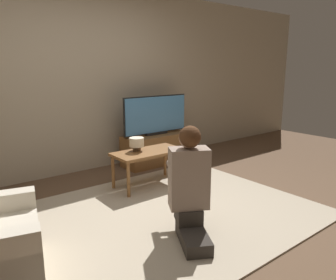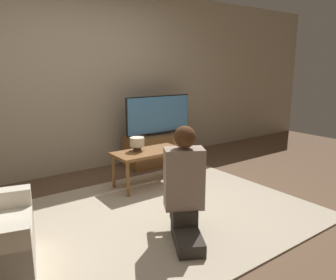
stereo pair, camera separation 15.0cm
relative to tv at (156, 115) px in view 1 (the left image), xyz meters
The scene contains 8 objects.
ground_plane 1.98m from the tv, 123.34° to the right, with size 10.00×10.00×0.00m, color brown.
wall_back 1.21m from the tv, 157.99° to the left, with size 10.00×0.06×2.60m.
rug 1.98m from the tv, 123.34° to the right, with size 2.95×2.34×0.02m.
tv_stand 0.53m from the tv, 90.00° to the right, with size 1.07×0.42×0.46m.
tv is the anchor object (origin of this frame).
coffee_table 1.07m from the tv, 131.92° to the right, with size 0.89×0.44×0.46m.
person_kneeling 2.29m from the tv, 118.98° to the right, with size 0.62×0.85×0.99m.
table_lamp 1.05m from the tv, 139.76° to the right, with size 0.18×0.18×0.17m.
Camera 1 is at (-1.91, -2.46, 1.49)m, focal length 35.00 mm.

